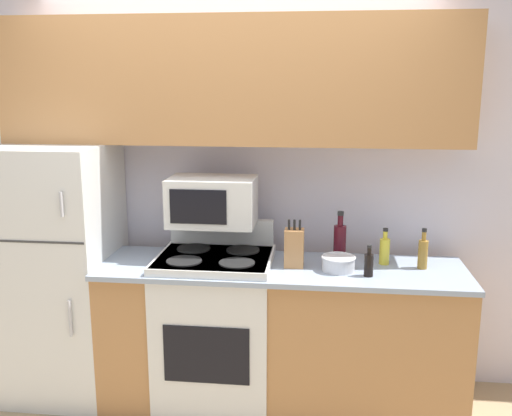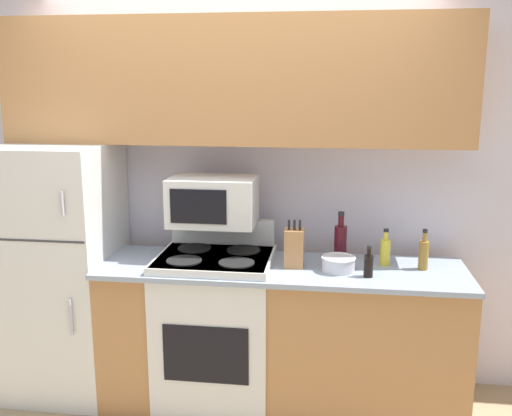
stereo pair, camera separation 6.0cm
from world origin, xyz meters
TOP-DOWN VIEW (x-y plane):
  - wall_back at (0.00, 0.73)m, footprint 8.00×0.05m
  - lower_cabinets at (0.33, 0.29)m, footprint 2.16×0.62m
  - refrigerator at (-1.08, 0.35)m, footprint 0.65×0.72m
  - upper_cabinets at (0.00, 0.53)m, footprint 2.81×0.35m
  - stove at (-0.08, 0.28)m, footprint 0.69×0.60m
  - microwave at (-0.10, 0.39)m, footprint 0.52×0.34m
  - knife_block at (0.40, 0.27)m, footprint 0.11×0.10m
  - bowl at (0.66, 0.23)m, footprint 0.20×0.20m
  - bottle_soy_sauce at (0.82, 0.15)m, footprint 0.05×0.05m
  - bottle_wine_red at (0.67, 0.45)m, footprint 0.08×0.08m
  - bottle_cooking_spray at (0.93, 0.38)m, footprint 0.06×0.06m
  - bottle_vinegar at (1.14, 0.32)m, footprint 0.06×0.06m

SIDE VIEW (x-z plane):
  - lower_cabinets at x=0.33m, z-range 0.00..0.91m
  - stove at x=-0.08m, z-range -0.06..1.05m
  - refrigerator at x=-1.08m, z-range 0.00..1.60m
  - bowl at x=0.66m, z-range 0.91..1.00m
  - bottle_soy_sauce at x=0.82m, z-range 0.89..1.07m
  - bottle_cooking_spray at x=0.93m, z-range 0.89..1.11m
  - bottle_vinegar at x=1.14m, z-range 0.88..1.12m
  - knife_block at x=0.40m, z-range 0.88..1.17m
  - bottle_wine_red at x=0.67m, z-range 0.88..1.18m
  - microwave at x=-0.10m, z-range 1.12..1.41m
  - wall_back at x=0.00m, z-range 0.00..2.55m
  - upper_cabinets at x=0.00m, z-range 1.60..2.35m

